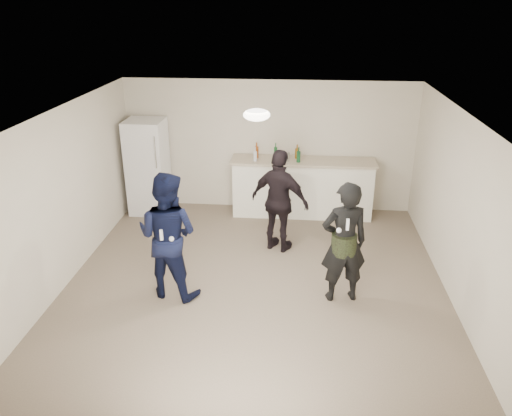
# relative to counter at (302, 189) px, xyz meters

# --- Properties ---
(floor) EXTENTS (6.00, 6.00, 0.00)m
(floor) POSITION_rel_counter_xyz_m (-0.66, -2.67, -0.53)
(floor) COLOR #6B5B4C
(floor) RESTS_ON ground
(ceiling) EXTENTS (6.00, 6.00, 0.00)m
(ceiling) POSITION_rel_counter_xyz_m (-0.66, -2.67, 1.98)
(ceiling) COLOR silver
(ceiling) RESTS_ON wall_back
(wall_back) EXTENTS (6.00, 0.00, 6.00)m
(wall_back) POSITION_rel_counter_xyz_m (-0.66, 0.33, 0.72)
(wall_back) COLOR beige
(wall_back) RESTS_ON floor
(wall_front) EXTENTS (6.00, 0.00, 6.00)m
(wall_front) POSITION_rel_counter_xyz_m (-0.66, -5.67, 0.72)
(wall_front) COLOR beige
(wall_front) RESTS_ON floor
(wall_left) EXTENTS (0.00, 6.00, 6.00)m
(wall_left) POSITION_rel_counter_xyz_m (-3.41, -2.67, 0.72)
(wall_left) COLOR beige
(wall_left) RESTS_ON floor
(wall_right) EXTENTS (0.00, 6.00, 6.00)m
(wall_right) POSITION_rel_counter_xyz_m (2.09, -2.67, 0.72)
(wall_right) COLOR beige
(wall_right) RESTS_ON floor
(counter) EXTENTS (2.60, 0.56, 1.05)m
(counter) POSITION_rel_counter_xyz_m (0.00, 0.00, 0.00)
(counter) COLOR white
(counter) RESTS_ON floor
(counter_top) EXTENTS (2.68, 0.64, 0.04)m
(counter_top) POSITION_rel_counter_xyz_m (0.00, 0.00, 0.55)
(counter_top) COLOR #C0B595
(counter_top) RESTS_ON counter
(fridge) EXTENTS (0.70, 0.70, 1.80)m
(fridge) POSITION_rel_counter_xyz_m (-2.95, -0.07, 0.38)
(fridge) COLOR white
(fridge) RESTS_ON floor
(fridge_handle) EXTENTS (0.02, 0.02, 0.60)m
(fridge_handle) POSITION_rel_counter_xyz_m (-2.67, -0.44, 0.78)
(fridge_handle) COLOR silver
(fridge_handle) RESTS_ON fridge
(ceiling_dome) EXTENTS (0.36, 0.36, 0.16)m
(ceiling_dome) POSITION_rel_counter_xyz_m (-0.66, -2.37, 1.93)
(ceiling_dome) COLOR white
(ceiling_dome) RESTS_ON ceiling
(shaker) EXTENTS (0.08, 0.08, 0.17)m
(shaker) POSITION_rel_counter_xyz_m (-0.30, -0.08, 0.65)
(shaker) COLOR #B6B6BB
(shaker) RESTS_ON counter_top
(man) EXTENTS (1.02, 0.88, 1.80)m
(man) POSITION_rel_counter_xyz_m (-1.83, -2.94, 0.38)
(man) COLOR #0F173F
(man) RESTS_ON floor
(woman) EXTENTS (0.70, 0.54, 1.73)m
(woman) POSITION_rel_counter_xyz_m (0.55, -2.88, 0.34)
(woman) COLOR black
(woman) RESTS_ON floor
(camo_shorts) EXTENTS (0.34, 0.34, 0.28)m
(camo_shorts) POSITION_rel_counter_xyz_m (0.55, -2.88, 0.32)
(camo_shorts) COLOR #243217
(camo_shorts) RESTS_ON woman
(spectator) EXTENTS (1.09, 0.80, 1.71)m
(spectator) POSITION_rel_counter_xyz_m (-0.37, -1.48, 0.33)
(spectator) COLOR black
(spectator) RESTS_ON floor
(remote_man) EXTENTS (0.04, 0.04, 0.15)m
(remote_man) POSITION_rel_counter_xyz_m (-1.83, -3.22, 0.53)
(remote_man) COLOR white
(remote_man) RESTS_ON man
(nunchuk_man) EXTENTS (0.07, 0.07, 0.07)m
(nunchuk_man) POSITION_rel_counter_xyz_m (-1.71, -3.19, 0.45)
(nunchuk_man) COLOR white
(nunchuk_man) RESTS_ON man
(remote_woman) EXTENTS (0.04, 0.04, 0.15)m
(remote_woman) POSITION_rel_counter_xyz_m (0.55, -3.13, 0.72)
(remote_woman) COLOR white
(remote_woman) RESTS_ON woman
(nunchuk_woman) EXTENTS (0.07, 0.07, 0.07)m
(nunchuk_woman) POSITION_rel_counter_xyz_m (0.45, -3.10, 0.62)
(nunchuk_woman) COLOR white
(nunchuk_woman) RESTS_ON woman
(bottle_cluster) EXTENTS (0.86, 0.30, 0.27)m
(bottle_cluster) POSITION_rel_counter_xyz_m (-0.49, -0.03, 0.67)
(bottle_cluster) COLOR #954415
(bottle_cluster) RESTS_ON counter_top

